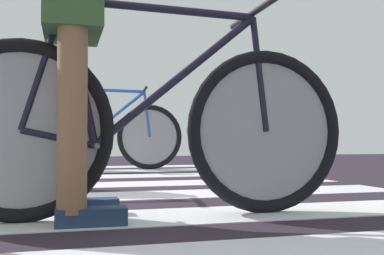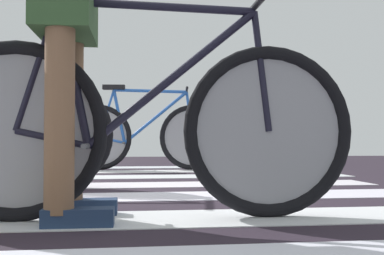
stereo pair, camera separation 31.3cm
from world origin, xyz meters
The scene contains 3 objects.
bicycle_1_of_3 centered at (0.81, -0.87, 0.41)m, with size 1.74×0.52×0.93m.
cyclist_1_of_3 centered at (0.49, -0.86, 0.68)m, with size 0.32×0.41×1.01m.
bicycle_3_of_3 centered at (0.91, 2.47, 0.41)m, with size 1.73×0.52×0.93m.
Camera 1 is at (0.43, -2.82, 0.34)m, focal length 45.00 mm.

